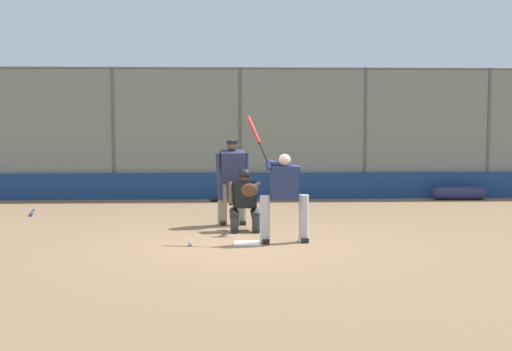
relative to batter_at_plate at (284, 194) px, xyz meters
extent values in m
plane|color=#846647|center=(0.61, 0.07, -0.81)|extent=(160.00, 160.00, 0.00)
cube|color=white|center=(0.61, 0.07, -0.80)|extent=(0.43, 0.43, 0.01)
cylinder|color=#515651|center=(-5.82, -6.44, 0.86)|extent=(0.08, 0.08, 3.35)
cylinder|color=#515651|center=(-2.60, -6.44, 0.86)|extent=(0.08, 0.08, 3.35)
cylinder|color=#515651|center=(0.61, -6.44, 0.86)|extent=(0.08, 0.08, 3.35)
cylinder|color=#515651|center=(3.83, -6.44, 0.86)|extent=(0.08, 0.08, 3.35)
cube|color=gray|center=(0.61, -6.44, 0.86)|extent=(19.29, 0.01, 3.35)
cylinder|color=#515651|center=(0.61, -6.44, 2.51)|extent=(19.29, 0.06, 0.06)
cube|color=navy|center=(0.61, -6.34, -0.48)|extent=(18.91, 0.18, 0.65)
cube|color=slate|center=(3.30, -8.47, -0.75)|extent=(13.51, 1.95, 0.12)
cube|color=slate|center=(3.30, -7.92, -0.59)|extent=(13.51, 0.55, 0.44)
cube|color=#B7BABC|center=(3.30, -7.92, -0.33)|extent=(13.51, 0.24, 0.08)
cube|color=slate|center=(3.30, -8.47, -0.43)|extent=(13.51, 0.55, 0.76)
cube|color=#B7BABC|center=(3.30, -8.47, -0.01)|extent=(13.51, 0.24, 0.08)
cube|color=slate|center=(3.30, -9.02, -0.27)|extent=(13.51, 0.55, 1.08)
cube|color=#B7BABC|center=(3.30, -9.02, 0.31)|extent=(13.51, 0.24, 0.08)
cylinder|color=#B7B7BC|center=(-0.34, -0.04, -0.41)|extent=(0.17, 0.17, 0.80)
cube|color=black|center=(-0.34, -0.04, -0.77)|extent=(0.15, 0.29, 0.08)
cylinder|color=#B7B7BC|center=(0.32, 0.05, -0.41)|extent=(0.17, 0.17, 0.80)
cube|color=black|center=(0.32, 0.05, -0.77)|extent=(0.15, 0.29, 0.08)
cube|color=navy|center=(-0.01, 0.01, 0.20)|extent=(0.46, 0.31, 0.55)
sphere|color=beige|center=(-0.01, 0.01, 0.57)|extent=(0.20, 0.20, 0.20)
cylinder|color=navy|center=(0.00, -0.02, 0.48)|extent=(0.56, 0.12, 0.21)
cylinder|color=navy|center=(0.26, 0.02, 0.48)|extent=(0.14, 0.16, 0.15)
sphere|color=black|center=(0.27, -0.01, 0.54)|extent=(0.04, 0.04, 0.04)
cylinder|color=black|center=(0.33, -0.08, 0.70)|extent=(0.17, 0.19, 0.33)
cylinder|color=maroon|center=(0.49, -0.26, 1.07)|extent=(0.27, 0.29, 0.47)
cylinder|color=#333333|center=(0.42, -1.05, -0.66)|extent=(0.15, 0.15, 0.29)
cylinder|color=#333333|center=(0.42, -1.24, -0.50)|extent=(0.18, 0.45, 0.23)
cube|color=black|center=(0.42, -1.05, -0.77)|extent=(0.10, 0.26, 0.08)
cylinder|color=#333333|center=(0.81, -1.04, -0.66)|extent=(0.15, 0.15, 0.29)
cylinder|color=#333333|center=(0.81, -1.24, -0.50)|extent=(0.18, 0.45, 0.23)
cube|color=black|center=(0.81, -1.04, -0.77)|extent=(0.10, 0.26, 0.08)
cube|color=black|center=(0.62, -1.28, -0.14)|extent=(0.43, 0.35, 0.53)
cube|color=black|center=(0.61, -1.14, -0.14)|extent=(0.39, 0.14, 0.44)
sphere|color=brown|center=(0.62, -1.28, 0.19)|extent=(0.20, 0.20, 0.20)
sphere|color=black|center=(0.62, -1.28, 0.23)|extent=(0.22, 0.22, 0.22)
cylinder|color=black|center=(0.45, -1.05, 0.02)|extent=(0.27, 0.51, 0.15)
ellipsoid|color=#56331E|center=(0.55, -0.82, -0.01)|extent=(0.30, 0.11, 0.24)
cylinder|color=brown|center=(0.87, -1.28, -0.12)|extent=(0.09, 0.30, 0.43)
cylinder|color=gray|center=(0.65, -2.02, -0.39)|extent=(0.18, 0.18, 0.85)
cube|color=black|center=(0.65, -2.02, -0.77)|extent=(0.14, 0.29, 0.08)
cylinder|color=gray|center=(1.04, -1.97, -0.39)|extent=(0.18, 0.18, 0.85)
cube|color=black|center=(1.04, -1.97, -0.77)|extent=(0.14, 0.29, 0.08)
cube|color=#282D4C|center=(0.84, -1.94, 0.34)|extent=(0.51, 0.46, 0.65)
sphere|color=brown|center=(0.84, -1.94, 0.74)|extent=(0.21, 0.21, 0.21)
cylinder|color=black|center=(0.84, -1.94, 0.80)|extent=(0.22, 0.22, 0.07)
cylinder|color=#282D4C|center=(0.57, -1.91, 0.14)|extent=(0.12, 0.23, 0.90)
cylinder|color=#282D4C|center=(1.09, -1.84, 0.14)|extent=(0.17, 0.25, 0.90)
sphere|color=black|center=(5.23, -4.08, -0.78)|extent=(0.04, 0.04, 0.04)
cylinder|color=black|center=(5.20, -3.92, -0.78)|extent=(0.09, 0.34, 0.03)
cylinder|color=#334789|center=(5.12, -3.51, -0.78)|extent=(0.16, 0.48, 0.07)
ellipsoid|color=black|center=(1.21, -5.84, -0.75)|extent=(0.33, 0.21, 0.12)
ellipsoid|color=black|center=(1.31, -5.74, -0.76)|extent=(0.12, 0.09, 0.10)
sphere|color=white|center=(1.55, 0.23, -0.77)|extent=(0.07, 0.07, 0.07)
cylinder|color=navy|center=(-4.91, -5.90, -0.64)|extent=(1.07, 0.33, 0.33)
sphere|color=navy|center=(-5.44, -5.90, -0.64)|extent=(0.33, 0.33, 0.33)
sphere|color=navy|center=(-4.37, -5.90, -0.64)|extent=(0.33, 0.33, 0.33)
camera|label=1|loc=(0.94, 11.74, 1.30)|focal=50.00mm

